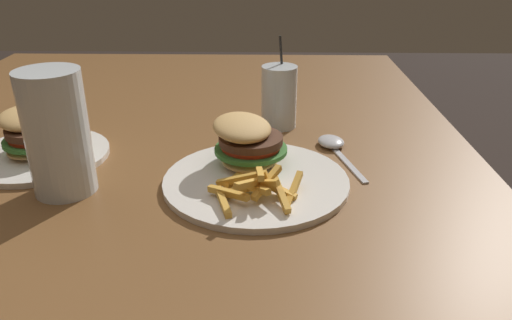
{
  "coord_description": "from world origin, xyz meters",
  "views": [
    {
      "loc": [
        -0.79,
        -0.21,
        1.09
      ],
      "look_at": [
        -0.1,
        -0.2,
        0.77
      ],
      "focal_mm": 35.0,
      "sensor_mm": 36.0,
      "label": 1
    }
  ],
  "objects_px": {
    "beer_glass": "(58,137)",
    "spoon": "(332,143)",
    "meal_plate_near": "(252,162)",
    "meal_plate_far": "(36,143)",
    "juice_glass": "(279,99)"
  },
  "relations": [
    {
      "from": "spoon",
      "to": "meal_plate_far",
      "type": "distance_m",
      "value": 0.52
    },
    {
      "from": "juice_glass",
      "to": "meal_plate_far",
      "type": "distance_m",
      "value": 0.45
    },
    {
      "from": "meal_plate_near",
      "to": "spoon",
      "type": "height_order",
      "value": "meal_plate_near"
    },
    {
      "from": "meal_plate_far",
      "to": "beer_glass",
      "type": "bearing_deg",
      "value": -141.7
    },
    {
      "from": "juice_glass",
      "to": "beer_glass",
      "type": "bearing_deg",
      "value": 130.26
    },
    {
      "from": "beer_glass",
      "to": "juice_glass",
      "type": "bearing_deg",
      "value": -49.74
    },
    {
      "from": "meal_plate_near",
      "to": "spoon",
      "type": "distance_m",
      "value": 0.19
    },
    {
      "from": "meal_plate_near",
      "to": "juice_glass",
      "type": "bearing_deg",
      "value": -11.6
    },
    {
      "from": "beer_glass",
      "to": "juice_glass",
      "type": "height_order",
      "value": "beer_glass"
    },
    {
      "from": "meal_plate_near",
      "to": "meal_plate_far",
      "type": "xyz_separation_m",
      "value": [
        0.07,
        0.37,
        0.0
      ]
    },
    {
      "from": "beer_glass",
      "to": "meal_plate_far",
      "type": "relative_size",
      "value": 0.79
    },
    {
      "from": "meal_plate_near",
      "to": "meal_plate_far",
      "type": "relative_size",
      "value": 1.23
    },
    {
      "from": "beer_glass",
      "to": "spoon",
      "type": "xyz_separation_m",
      "value": [
        0.17,
        -0.42,
        -0.08
      ]
    },
    {
      "from": "meal_plate_near",
      "to": "meal_plate_far",
      "type": "bearing_deg",
      "value": 79.78
    },
    {
      "from": "spoon",
      "to": "meal_plate_far",
      "type": "height_order",
      "value": "meal_plate_far"
    }
  ]
}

